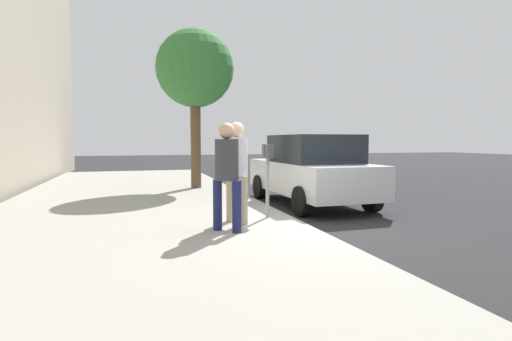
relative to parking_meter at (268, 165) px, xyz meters
name	(u,v)px	position (x,y,z in m)	size (l,w,h in m)	color
ground_plane	(305,231)	(-0.70, -0.49, -1.17)	(80.00, 80.00, 0.00)	#232326
sidewalk_slab	(131,239)	(-0.70, 2.51, -1.09)	(28.00, 6.00, 0.15)	gray
parking_meter	(268,165)	(0.00, 0.00, 0.00)	(0.36, 0.12, 1.41)	gray
pedestrian_at_meter	(237,163)	(-0.34, 0.70, 0.06)	(0.51, 0.39, 1.81)	tan
pedestrian_bystander	(227,168)	(-0.93, 1.00, 0.03)	(0.44, 0.41, 1.77)	#191E4C
parked_sedan_near	(311,170)	(2.03, -1.84, -0.27)	(4.43, 2.03, 1.77)	silver
street_tree	(195,70)	(5.33, 0.60, 2.65)	(2.40, 2.40, 4.91)	brown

